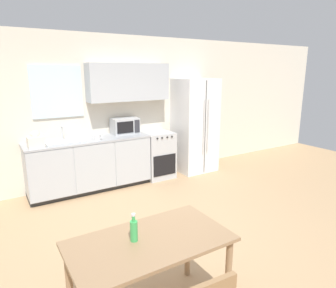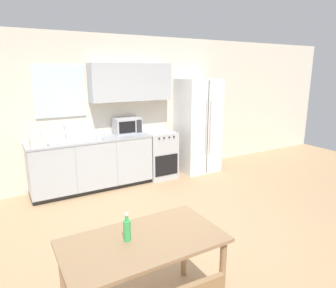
{
  "view_description": "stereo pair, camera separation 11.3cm",
  "coord_description": "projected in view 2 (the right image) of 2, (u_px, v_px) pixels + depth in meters",
  "views": [
    {
      "loc": [
        -1.74,
        -2.91,
        2.06
      ],
      "look_at": [
        0.42,
        0.59,
        1.05
      ],
      "focal_mm": 32.0,
      "sensor_mm": 36.0,
      "label": 1
    },
    {
      "loc": [
        -1.64,
        -2.97,
        2.06
      ],
      "look_at": [
        0.42,
        0.59,
        1.05
      ],
      "focal_mm": 32.0,
      "sensor_mm": 36.0,
      "label": 2
    }
  ],
  "objects": [
    {
      "name": "grocery_bag_0",
      "position": [
        38.0,
        140.0,
        4.59
      ],
      "size": [
        0.24,
        0.2,
        0.27
      ],
      "rotation": [
        0.0,
        0.0,
        0.03
      ],
      "color": "silver",
      "rests_on": "kitchen_counter"
    },
    {
      "name": "microwave",
      "position": [
        127.0,
        126.0,
        5.58
      ],
      "size": [
        0.49,
        0.31,
        0.29
      ],
      "color": "#B7BABC",
      "rests_on": "kitchen_counter"
    },
    {
      "name": "dining_table",
      "position": [
        143.0,
        251.0,
        2.42
      ],
      "size": [
        1.29,
        0.72,
        0.74
      ],
      "color": "#997551",
      "rests_on": "ground_plane"
    },
    {
      "name": "ground_plane",
      "position": [
        163.0,
        238.0,
        3.79
      ],
      "size": [
        12.0,
        12.0,
        0.0
      ],
      "primitive_type": "plane",
      "color": "tan"
    },
    {
      "name": "kitchen_counter",
      "position": [
        92.0,
        164.0,
        5.27
      ],
      "size": [
        2.11,
        0.62,
        0.92
      ],
      "color": "#333333",
      "rests_on": "ground_plane"
    },
    {
      "name": "kitchen_sink",
      "position": [
        67.0,
        140.0,
        4.98
      ],
      "size": [
        0.62,
        0.41,
        0.25
      ],
      "color": "#B7BABC",
      "rests_on": "kitchen_counter"
    },
    {
      "name": "coffee_mug",
      "position": [
        100.0,
        137.0,
        5.07
      ],
      "size": [
        0.12,
        0.08,
        0.09
      ],
      "color": "white",
      "rests_on": "kitchen_counter"
    },
    {
      "name": "refrigerator",
      "position": [
        197.0,
        126.0,
        6.2
      ],
      "size": [
        0.79,
        0.73,
        1.91
      ],
      "color": "white",
      "rests_on": "ground_plane"
    },
    {
      "name": "drink_bottle",
      "position": [
        127.0,
        229.0,
        2.37
      ],
      "size": [
        0.06,
        0.06,
        0.24
      ],
      "color": "#3FB259",
      "rests_on": "dining_table"
    },
    {
      "name": "oven_range",
      "position": [
        159.0,
        154.0,
        5.91
      ],
      "size": [
        0.56,
        0.64,
        0.9
      ],
      "color": "#B7BABC",
      "rests_on": "ground_plane"
    },
    {
      "name": "wall_back",
      "position": [
        103.0,
        106.0,
        5.47
      ],
      "size": [
        12.0,
        0.38,
        2.7
      ],
      "color": "beige",
      "rests_on": "ground_plane"
    }
  ]
}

